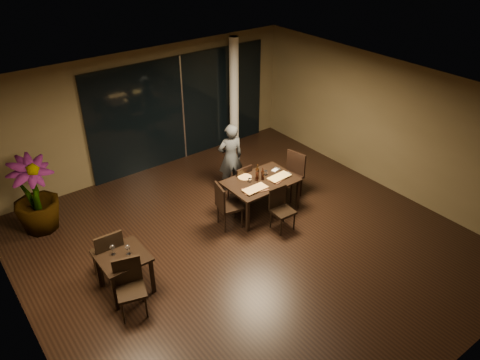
% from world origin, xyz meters
% --- Properties ---
extents(ground, '(8.00, 8.00, 0.00)m').
position_xyz_m(ground, '(0.00, 0.00, 0.00)').
color(ground, black).
rests_on(ground, ground).
extents(wall_back, '(8.00, 0.10, 3.00)m').
position_xyz_m(wall_back, '(0.00, 4.05, 1.50)').
color(wall_back, '#4C4129').
rests_on(wall_back, ground).
extents(wall_front, '(8.00, 0.10, 3.00)m').
position_xyz_m(wall_front, '(0.00, -4.05, 1.50)').
color(wall_front, '#4C4129').
rests_on(wall_front, ground).
extents(wall_left, '(0.10, 8.00, 3.00)m').
position_xyz_m(wall_left, '(-4.05, 0.00, 1.50)').
color(wall_left, '#4C4129').
rests_on(wall_left, ground).
extents(wall_right, '(0.10, 8.00, 3.00)m').
position_xyz_m(wall_right, '(4.05, 0.00, 1.50)').
color(wall_right, '#4C4129').
rests_on(wall_right, ground).
extents(ceiling, '(8.00, 8.00, 0.04)m').
position_xyz_m(ceiling, '(0.00, 0.00, 3.02)').
color(ceiling, silver).
rests_on(ceiling, wall_back).
extents(window_panel, '(5.00, 0.06, 2.70)m').
position_xyz_m(window_panel, '(1.00, 3.96, 1.35)').
color(window_panel, black).
rests_on(window_panel, ground).
extents(column, '(0.24, 0.24, 3.00)m').
position_xyz_m(column, '(2.40, 3.65, 1.50)').
color(column, white).
rests_on(column, ground).
extents(main_table, '(1.50, 1.00, 0.75)m').
position_xyz_m(main_table, '(1.00, 0.80, 0.68)').
color(main_table, black).
rests_on(main_table, ground).
extents(side_table, '(0.80, 0.80, 0.75)m').
position_xyz_m(side_table, '(-2.40, 0.30, 0.62)').
color(side_table, black).
rests_on(side_table, ground).
extents(chair_main_far, '(0.44, 0.44, 0.90)m').
position_xyz_m(chair_main_far, '(0.89, 1.35, 0.50)').
color(chair_main_far, black).
rests_on(chair_main_far, ground).
extents(chair_main_near, '(0.44, 0.44, 0.91)m').
position_xyz_m(chair_main_near, '(0.93, 0.08, 0.51)').
color(chair_main_near, black).
rests_on(chair_main_near, ground).
extents(chair_main_left, '(0.55, 0.55, 1.01)m').
position_xyz_m(chair_main_left, '(0.05, 0.76, 0.56)').
color(chair_main_left, black).
rests_on(chair_main_left, ground).
extents(chair_main_right, '(0.57, 0.57, 1.05)m').
position_xyz_m(chair_main_right, '(1.97, 0.86, 0.58)').
color(chair_main_right, black).
rests_on(chair_main_right, ground).
extents(chair_side_far, '(0.51, 0.51, 1.06)m').
position_xyz_m(chair_side_far, '(-2.49, 0.71, 0.59)').
color(chair_side_far, black).
rests_on(chair_side_far, ground).
extents(chair_side_near, '(0.57, 0.57, 0.98)m').
position_xyz_m(chair_side_near, '(-2.52, -0.18, 0.55)').
color(chair_side_near, black).
rests_on(chair_side_near, ground).
extents(diner, '(0.62, 0.49, 1.63)m').
position_xyz_m(diner, '(1.02, 1.92, 0.82)').
color(diner, '#303335').
rests_on(diner, ground).
extents(potted_plant, '(1.08, 1.08, 1.62)m').
position_xyz_m(potted_plant, '(-3.03, 2.99, 0.81)').
color(potted_plant, '#1E4818').
rests_on(potted_plant, ground).
extents(pizza_board_left, '(0.57, 0.39, 0.01)m').
position_xyz_m(pizza_board_left, '(0.67, 0.58, 0.76)').
color(pizza_board_left, '#402314').
rests_on(pizza_board_left, main_table).
extents(pizza_board_right, '(0.56, 0.37, 0.01)m').
position_xyz_m(pizza_board_right, '(1.38, 0.64, 0.76)').
color(pizza_board_right, '#422415').
rests_on(pizza_board_right, main_table).
extents(oblong_pizza_left, '(0.51, 0.24, 0.02)m').
position_xyz_m(oblong_pizza_left, '(0.67, 0.58, 0.77)').
color(oblong_pizza_left, maroon).
rests_on(oblong_pizza_left, pizza_board_left).
extents(oblong_pizza_right, '(0.51, 0.26, 0.02)m').
position_xyz_m(oblong_pizza_right, '(1.38, 0.64, 0.77)').
color(oblong_pizza_right, maroon).
rests_on(oblong_pizza_right, pizza_board_right).
extents(round_pizza, '(0.29, 0.29, 0.01)m').
position_xyz_m(round_pizza, '(0.80, 1.10, 0.76)').
color(round_pizza, '#AD3813').
rests_on(round_pizza, main_table).
extents(bottle_a, '(0.06, 0.06, 0.27)m').
position_xyz_m(bottle_a, '(0.93, 0.85, 0.89)').
color(bottle_a, black).
rests_on(bottle_a, main_table).
extents(bottle_b, '(0.06, 0.06, 0.28)m').
position_xyz_m(bottle_b, '(1.05, 0.81, 0.89)').
color(bottle_b, black).
rests_on(bottle_b, main_table).
extents(bottle_c, '(0.07, 0.07, 0.34)m').
position_xyz_m(bottle_c, '(0.98, 0.90, 0.92)').
color(bottle_c, black).
rests_on(bottle_c, main_table).
extents(tumbler_left, '(0.07, 0.07, 0.08)m').
position_xyz_m(tumbler_left, '(0.78, 0.90, 0.79)').
color(tumbler_left, white).
rests_on(tumbler_left, main_table).
extents(tumbler_right, '(0.08, 0.08, 0.10)m').
position_xyz_m(tumbler_right, '(1.23, 0.93, 0.80)').
color(tumbler_right, white).
rests_on(tumbler_right, main_table).
extents(napkin_near, '(0.21, 0.17, 0.01)m').
position_xyz_m(napkin_near, '(1.60, 0.67, 0.76)').
color(napkin_near, white).
rests_on(napkin_near, main_table).
extents(napkin_far, '(0.20, 0.14, 0.01)m').
position_xyz_m(napkin_far, '(1.54, 0.96, 0.76)').
color(napkin_far, white).
rests_on(napkin_far, main_table).
extents(wine_glass_a, '(0.08, 0.08, 0.19)m').
position_xyz_m(wine_glass_a, '(-2.50, 0.42, 0.84)').
color(wine_glass_a, white).
rests_on(wine_glass_a, side_table).
extents(wine_glass_b, '(0.08, 0.08, 0.18)m').
position_xyz_m(wine_glass_b, '(-2.29, 0.28, 0.84)').
color(wine_glass_b, white).
rests_on(wine_glass_b, side_table).
extents(side_napkin, '(0.19, 0.12, 0.01)m').
position_xyz_m(side_napkin, '(-2.35, 0.07, 0.76)').
color(side_napkin, white).
rests_on(side_napkin, side_table).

